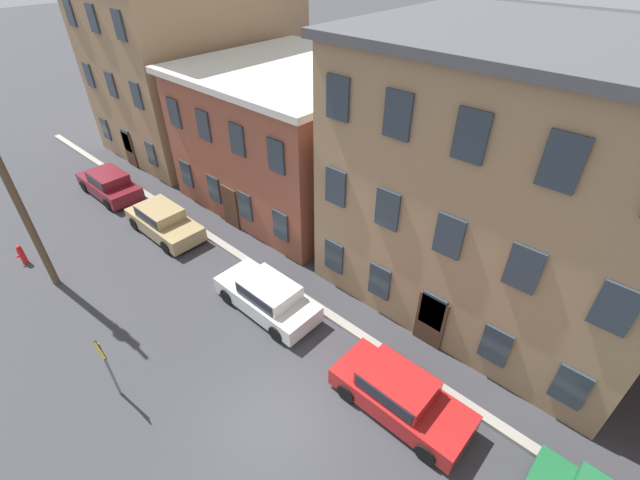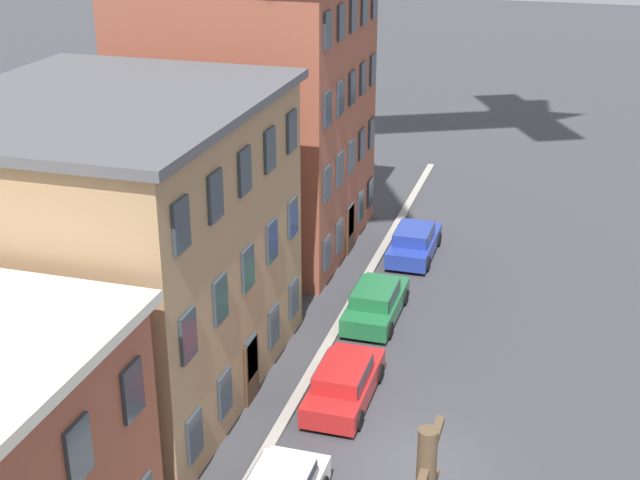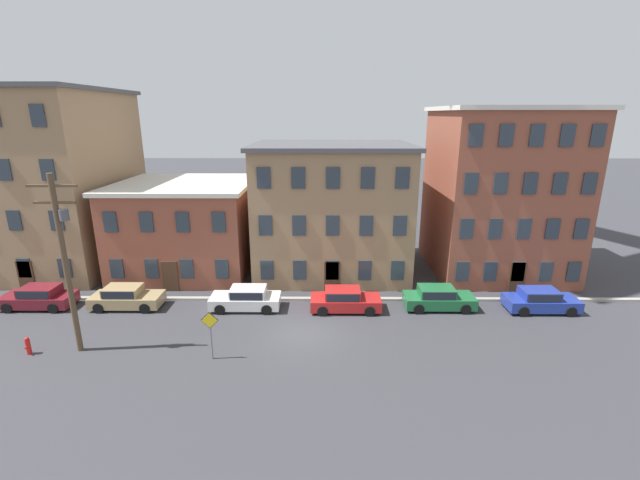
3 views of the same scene
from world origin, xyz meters
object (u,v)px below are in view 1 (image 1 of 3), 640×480
(car_tan, at_px, (163,220))
(fire_hydrant, at_px, (22,254))
(car_red, at_px, (399,393))
(utility_pole, at_px, (4,173))
(car_maroon, at_px, (109,183))
(caution_sign, at_px, (105,360))
(car_white, at_px, (268,295))

(car_tan, height_order, fire_hydrant, car_tan)
(car_red, bearing_deg, utility_pole, -160.84)
(car_maroon, xyz_separation_m, fire_hydrant, (2.96, -5.58, -0.27))
(fire_hydrant, bearing_deg, car_tan, 65.06)
(car_red, distance_m, fire_hydrant, 17.42)
(utility_pole, height_order, fire_hydrant, utility_pole)
(caution_sign, bearing_deg, fire_hydrant, 177.67)
(utility_pole, bearing_deg, car_white, 32.76)
(utility_pole, bearing_deg, car_maroon, 136.51)
(car_tan, distance_m, caution_sign, 9.28)
(utility_pole, bearing_deg, fire_hydrant, -170.77)
(car_tan, xyz_separation_m, utility_pole, (-0.12, -5.20, 4.48))
(car_maroon, relative_size, caution_sign, 1.69)
(car_red, bearing_deg, car_tan, 178.78)
(caution_sign, height_order, fire_hydrant, caution_sign)
(car_red, bearing_deg, car_maroon, 179.20)
(car_tan, xyz_separation_m, car_white, (7.76, -0.13, 0.00))
(car_white, bearing_deg, car_tan, 179.06)
(car_white, height_order, utility_pole, utility_pole)
(car_red, relative_size, fire_hydrant, 4.58)
(caution_sign, relative_size, utility_pole, 0.28)
(car_maroon, distance_m, car_tan, 5.57)
(car_white, distance_m, car_red, 6.22)
(car_maroon, xyz_separation_m, caution_sign, (12.58, -5.97, 0.98))
(car_tan, relative_size, car_white, 1.00)
(car_tan, relative_size, car_red, 1.00)
(car_red, height_order, fire_hydrant, car_red)
(car_red, bearing_deg, caution_sign, -140.75)
(utility_pole, distance_m, fire_hydrant, 5.38)
(car_tan, bearing_deg, car_maroon, -179.72)
(car_red, relative_size, utility_pole, 0.47)
(utility_pole, bearing_deg, car_red, 19.16)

